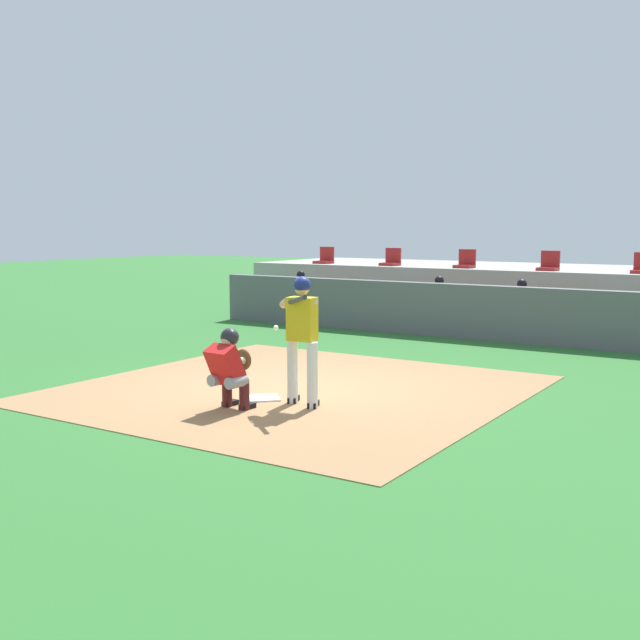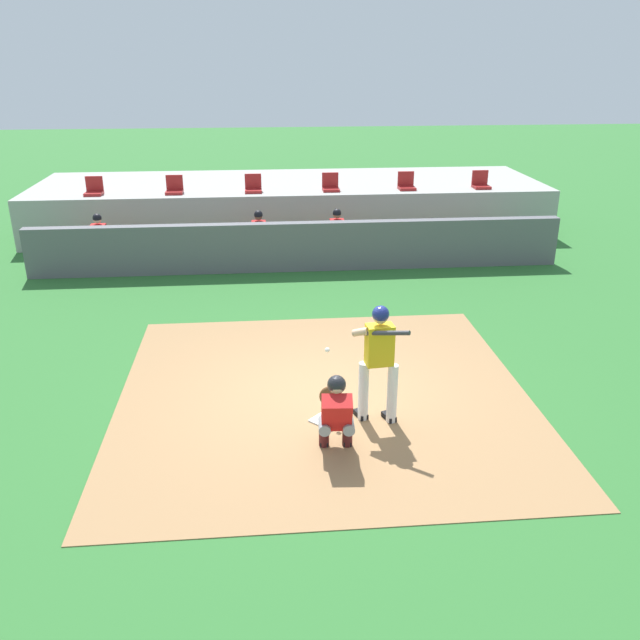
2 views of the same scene
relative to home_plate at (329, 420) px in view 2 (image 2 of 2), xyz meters
name	(u,v)px [view 2 (image 2 of 2)]	position (x,y,z in m)	size (l,w,h in m)	color
ground_plane	(324,395)	(0.00, 0.80, -0.02)	(80.00, 80.00, 0.00)	#2D6B2D
dirt_infield	(324,395)	(0.00, 0.80, -0.02)	(6.40, 6.40, 0.01)	#9E754C
home_plate	(329,420)	(0.00, 0.00, 0.00)	(0.44, 0.44, 0.02)	white
batter_at_plate	(378,357)	(0.69, -0.04, 1.01)	(0.75, 0.70, 1.80)	silver
catcher_crouched	(336,411)	(0.01, -0.75, 0.59)	(0.50, 1.44, 1.13)	gray
dugout_wall	(299,247)	(0.00, 7.30, 0.58)	(13.00, 0.30, 1.20)	#59595E
dugout_bench	(297,250)	(0.00, 8.30, 0.20)	(11.80, 0.44, 0.45)	olive
dugout_player_0	(99,239)	(-4.97, 8.14, 0.65)	(0.49, 0.70, 1.30)	#939399
dugout_player_1	(259,236)	(-0.96, 8.14, 0.65)	(0.49, 0.70, 1.30)	#939399
dugout_player_2	(337,234)	(1.05, 8.14, 0.65)	(0.49, 0.70, 1.30)	#939399
stands_platform	(290,204)	(0.00, 11.70, 0.68)	(15.00, 4.40, 1.40)	#9E9E99
stadium_seat_0	(94,190)	(-5.42, 10.18, 1.51)	(0.46, 0.46, 0.48)	#A51E1E
stadium_seat_1	(174,188)	(-3.25, 10.18, 1.51)	(0.46, 0.46, 0.48)	#A51E1E
stadium_seat_2	(253,187)	(-1.08, 10.18, 1.51)	(0.46, 0.46, 0.48)	#A51E1E
stadium_seat_3	(331,186)	(1.08, 10.18, 1.51)	(0.46, 0.46, 0.48)	#A51E1E
stadium_seat_4	(406,184)	(3.25, 10.18, 1.51)	(0.46, 0.46, 0.48)	#A51E1E
stadium_seat_5	(481,183)	(5.42, 10.18, 1.51)	(0.46, 0.46, 0.48)	#A51E1E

